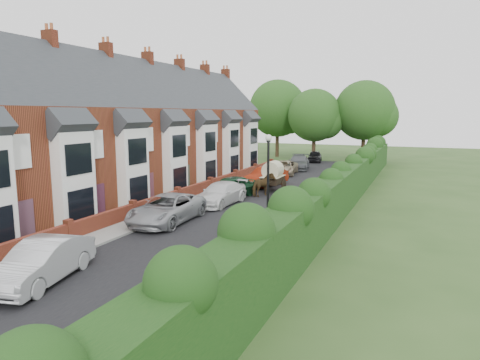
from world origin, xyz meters
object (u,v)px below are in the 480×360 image
(car_white, at_px, (220,194))
(horse, at_px, (263,185))
(car_silver_a, at_px, (42,262))
(car_red, at_px, (266,177))
(horse_cart, at_px, (273,174))
(car_silver_b, at_px, (167,209))
(car_green, at_px, (230,187))
(car_beige, at_px, (284,168))
(lamppost, at_px, (268,174))
(car_black, at_px, (315,156))
(car_grey, at_px, (299,162))

(car_white, height_order, horse, horse)
(car_silver_a, height_order, car_red, car_red)
(horse_cart, bearing_deg, car_silver_b, -101.45)
(horse, height_order, horse_cart, horse_cart)
(car_green, relative_size, car_beige, 0.94)
(car_silver_b, relative_size, car_white, 1.12)
(lamppost, relative_size, car_green, 1.11)
(car_black, relative_size, horse_cart, 1.23)
(car_silver_b, relative_size, car_beige, 1.15)
(lamppost, relative_size, car_black, 1.24)
(car_silver_a, xyz_separation_m, car_beige, (-0.22, 30.34, -0.09))
(car_white, xyz_separation_m, car_beige, (-0.30, 15.54, -0.05))
(lamppost, relative_size, car_grey, 0.97)
(car_silver_a, relative_size, car_beige, 0.95)
(lamppost, xyz_separation_m, car_black, (-5.89, 34.60, -2.59))
(car_red, xyz_separation_m, car_grey, (-0.39, 11.77, -0.03))
(car_silver_a, xyz_separation_m, car_grey, (0.02, 34.82, -0.00))
(lamppost, distance_m, car_grey, 27.36)
(car_white, relative_size, horse_cart, 1.51)
(car_silver_b, bearing_deg, horse_cart, 75.72)
(car_green, xyz_separation_m, car_beige, (0.05, 13.12, -0.10))
(lamppost, distance_m, car_red, 16.00)
(lamppost, distance_m, car_white, 9.12)
(car_silver_a, distance_m, car_white, 14.80)
(car_green, distance_m, car_grey, 17.60)
(car_black, bearing_deg, car_white, -99.79)
(lamppost, bearing_deg, horse, 111.18)
(lamppost, distance_m, car_black, 35.19)
(car_silver_a, relative_size, car_grey, 0.89)
(car_silver_b, relative_size, horse, 2.84)
(lamppost, distance_m, car_green, 11.18)
(car_black, xyz_separation_m, horse, (1.84, -24.15, 0.14))
(car_red, xyz_separation_m, horse, (1.37, -4.40, 0.05))
(car_red, distance_m, horse, 4.61)
(car_grey, bearing_deg, car_green, -101.97)
(car_red, bearing_deg, lamppost, -57.08)
(car_beige, distance_m, horse, 11.86)
(car_green, height_order, car_black, car_green)
(car_red, distance_m, car_beige, 7.32)
(car_white, height_order, car_red, car_red)
(car_white, bearing_deg, lamppost, -45.67)
(car_red, distance_m, car_grey, 11.78)
(car_white, height_order, car_black, car_white)
(car_silver_b, relative_size, horse_cart, 1.69)
(car_beige, xyz_separation_m, car_grey, (0.25, 4.48, 0.08))
(car_silver_b, bearing_deg, car_white, 80.50)
(car_green, bearing_deg, horse, 49.57)
(lamppost, xyz_separation_m, car_silver_a, (-5.82, -8.20, -2.52))
(car_silver_a, height_order, horse, horse)
(horse_cart, bearing_deg, car_grey, 97.14)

